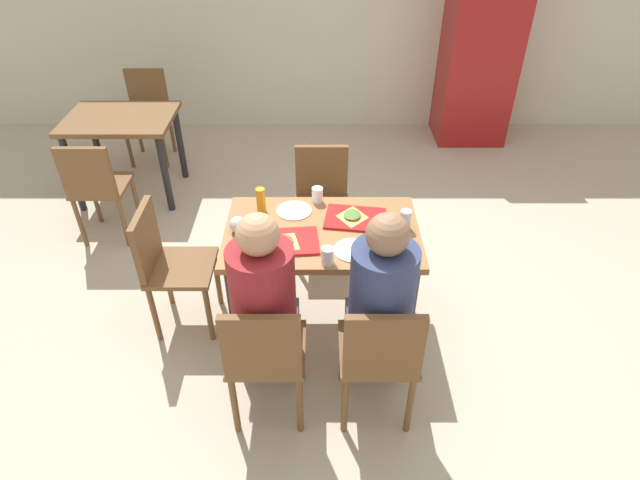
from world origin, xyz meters
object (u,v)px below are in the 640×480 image
at_px(chair_near_right, 378,354).
at_px(background_chair_near, 94,185).
at_px(paper_plate_near_edge, 351,250).
at_px(background_chair_far, 145,109).
at_px(tray_red_far, 353,218).
at_px(pizza_slice_a, 281,241).
at_px(pizza_slice_b, 350,215).
at_px(plastic_cup_b, 326,256).
at_px(main_table, 320,244).
at_px(background_table, 120,131).
at_px(soda_can, 403,219).
at_px(paper_plate_center, 292,211).
at_px(tray_red_near, 285,242).
at_px(chair_far_side, 320,196).
at_px(foil_bundle, 236,225).
at_px(person_in_brown_jacket, 379,298).
at_px(chair_near_left, 263,354).
at_px(chair_left_end, 164,261).
at_px(drink_fridge, 477,48).
at_px(plastic_cup_a, 315,195).
at_px(condiment_bottle, 259,200).

distance_m(chair_near_right, background_chair_near, 2.60).
bearing_deg(paper_plate_near_edge, background_chair_far, 126.04).
xyz_separation_m(tray_red_far, pizza_slice_a, (-0.42, -0.25, 0.02)).
height_order(pizza_slice_b, plastic_cup_b, plastic_cup_b).
bearing_deg(main_table, chair_near_right, -68.99).
bearing_deg(background_table, soda_can, -36.60).
distance_m(background_table, background_chair_near, 0.74).
bearing_deg(paper_plate_center, tray_red_near, -95.00).
height_order(chair_far_side, pizza_slice_a, chair_far_side).
bearing_deg(foil_bundle, person_in_brown_jacket, -37.24).
bearing_deg(main_table, background_table, 135.99).
relative_size(chair_far_side, pizza_slice_b, 4.72).
height_order(tray_red_far, pizza_slice_b, pizza_slice_b).
relative_size(main_table, plastic_cup_b, 11.49).
relative_size(paper_plate_near_edge, pizza_slice_b, 1.20).
relative_size(chair_near_left, background_chair_far, 1.00).
relative_size(pizza_slice_a, plastic_cup_b, 2.27).
distance_m(chair_left_end, drink_fridge, 3.85).
xyz_separation_m(plastic_cup_b, background_table, (-1.74, 1.96, -0.18)).
xyz_separation_m(chair_near_right, chair_far_side, (-0.29, 1.50, 0.00)).
distance_m(chair_near_right, background_chair_far, 3.71).
bearing_deg(background_chair_near, foil_bundle, -37.47).
relative_size(paper_plate_center, pizza_slice_a, 0.97).
bearing_deg(drink_fridge, paper_plate_near_edge, -115.01).
xyz_separation_m(chair_near_left, plastic_cup_a, (0.26, 1.06, 0.28)).
xyz_separation_m(person_in_brown_jacket, paper_plate_center, (-0.46, 0.81, -0.01)).
xyz_separation_m(tray_red_far, foil_bundle, (-0.69, -0.13, 0.04)).
height_order(person_in_brown_jacket, paper_plate_near_edge, person_in_brown_jacket).
height_order(chair_near_right, plastic_cup_b, chair_near_right).
distance_m(soda_can, condiment_bottle, 0.88).
bearing_deg(background_chair_near, main_table, -28.21).
relative_size(plastic_cup_b, drink_fridge, 0.05).
bearing_deg(pizza_slice_a, foil_bundle, 154.86).
relative_size(condiment_bottle, drink_fridge, 0.08).
distance_m(tray_red_far, foil_bundle, 0.70).
bearing_deg(foil_bundle, plastic_cup_a, 35.55).
bearing_deg(condiment_bottle, chair_near_left, -84.81).
bearing_deg(drink_fridge, paper_plate_center, -123.72).
xyz_separation_m(condiment_bottle, foil_bundle, (-0.11, -0.22, -0.03)).
relative_size(chair_far_side, background_chair_near, 1.00).
bearing_deg(background_chair_far, chair_far_side, -43.75).
bearing_deg(tray_red_far, chair_near_right, -84.26).
relative_size(main_table, chair_far_side, 1.33).
bearing_deg(plastic_cup_a, background_chair_far, 129.01).
height_order(pizza_slice_a, plastic_cup_b, plastic_cup_b).
bearing_deg(drink_fridge, background_table, -160.01).
bearing_deg(chair_left_end, background_table, 114.42).
xyz_separation_m(plastic_cup_b, drink_fridge, (1.57, 3.16, 0.16)).
distance_m(soda_can, foil_bundle, 0.98).
height_order(pizza_slice_a, pizza_slice_b, same).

